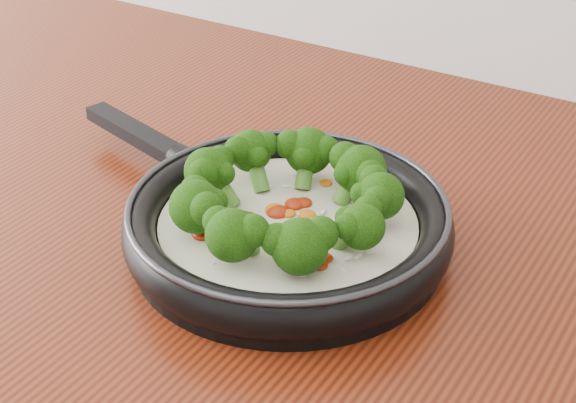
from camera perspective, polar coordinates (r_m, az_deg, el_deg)
The scene contains 1 object.
skillet at distance 0.76m, azimuth -0.14°, elevation -1.14°, with size 0.48×0.36×0.08m.
Camera 1 is at (0.40, 0.50, 1.34)m, focal length 53.58 mm.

